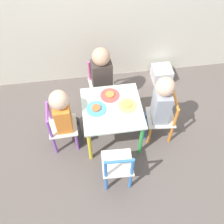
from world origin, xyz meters
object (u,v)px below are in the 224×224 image
object	(u,v)px
chair_blue	(118,167)
child_back	(102,74)
child_right	(160,104)
kids_table	(112,112)
chair_purple	(61,127)
storage_bin	(162,74)
child_left	(64,114)
chair_pink	(101,84)
chair_orange	(163,118)
plate_back	(110,95)
plate_left	(96,109)
plate_right	(128,105)

from	to	relation	value
chair_blue	child_back	bearing A→B (deg)	-86.27
child_right	kids_table	bearing A→B (deg)	-90.00
chair_purple	kids_table	bearing A→B (deg)	-90.00
kids_table	storage_bin	world-z (taller)	kids_table
kids_table	chair_purple	xyz separation A→B (m)	(-0.49, -0.02, -0.12)
child_left	storage_bin	distance (m)	1.41
chair_pink	child_left	xyz separation A→B (m)	(-0.38, -0.50, 0.19)
chair_orange	chair_pink	distance (m)	0.76
child_back	storage_bin	bearing A→B (deg)	16.10
plate_back	chair_blue	bearing A→B (deg)	-91.99
child_right	plate_back	xyz separation A→B (m)	(-0.43, 0.18, -0.01)
chair_purple	child_right	xyz separation A→B (m)	(0.92, -0.02, 0.22)
kids_table	chair_blue	size ratio (longest dim) A/B	1.05
child_back	plate_left	world-z (taller)	child_back
chair_orange	plate_right	size ratio (longest dim) A/B	3.03
chair_orange	storage_bin	world-z (taller)	chair_orange
plate_back	child_back	bearing A→B (deg)	98.08
child_back	plate_right	size ratio (longest dim) A/B	4.44
chair_orange	plate_back	bearing A→B (deg)	-105.75
storage_bin	plate_back	bearing A→B (deg)	-140.59
chair_purple	plate_back	distance (m)	0.55
chair_purple	chair_pink	xyz separation A→B (m)	(0.44, 0.51, 0.00)
chair_orange	child_left	size ratio (longest dim) A/B	0.71
plate_right	storage_bin	distance (m)	0.99
chair_purple	child_right	distance (m)	0.95
kids_table	plate_right	bearing A→B (deg)	0.00
child_left	plate_right	world-z (taller)	child_left
child_right	child_left	distance (m)	0.86
plate_right	plate_back	world-z (taller)	same
plate_back	storage_bin	size ratio (longest dim) A/B	0.79
chair_purple	child_left	bearing A→B (deg)	-90.00
child_back	chair_orange	bearing A→B (deg)	-47.36
chair_orange	child_left	bearing A→B (deg)	-86.58
chair_purple	chair_orange	bearing A→B (deg)	-93.66
chair_purple	child_back	size ratio (longest dim) A/B	0.68
chair_orange	plate_left	world-z (taller)	chair_orange
chair_purple	chair_blue	bearing A→B (deg)	-137.24
chair_blue	child_right	xyz separation A→B (m)	(0.45, 0.45, 0.22)
kids_table	child_back	size ratio (longest dim) A/B	0.71
chair_blue	child_right	world-z (taller)	child_right
chair_blue	child_back	world-z (taller)	child_back
chair_purple	child_back	xyz separation A→B (m)	(0.45, 0.45, 0.21)
child_right	plate_right	world-z (taller)	child_right
plate_back	storage_bin	bearing A→B (deg)	39.41
chair_blue	child_left	world-z (taller)	child_left
chair_purple	storage_bin	xyz separation A→B (m)	(1.20, 0.74, -0.17)
plate_right	chair_orange	bearing A→B (deg)	-7.62
plate_right	plate_left	distance (m)	0.29
chair_pink	child_right	bearing A→B (deg)	-53.45
chair_purple	plate_left	bearing A→B (deg)	-89.21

